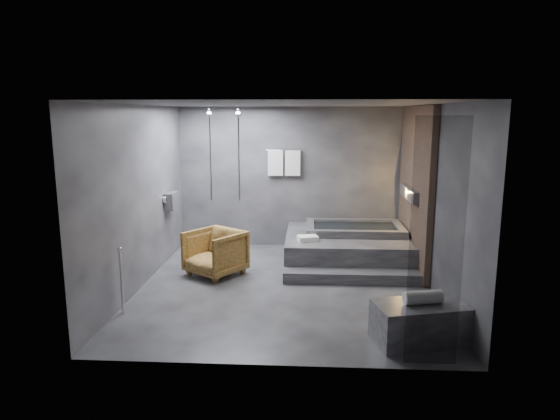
{
  "coord_description": "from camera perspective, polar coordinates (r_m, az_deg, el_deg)",
  "views": [
    {
      "loc": [
        0.35,
        -7.44,
        2.67
      ],
      "look_at": [
        -0.11,
        0.3,
        1.16
      ],
      "focal_mm": 32.0,
      "sensor_mm": 36.0,
      "label": 1
    }
  ],
  "objects": [
    {
      "name": "driftwood_chair",
      "position": [
        8.43,
        -7.43,
        -4.85
      ],
      "size": [
        1.15,
        1.15,
        0.76
      ],
      "primitive_type": "imported",
      "rotation": [
        0.0,
        0.0,
        -0.63
      ],
      "color": "#4F3413",
      "rests_on": "ground"
    },
    {
      "name": "tub_deck",
      "position": [
        9.24,
        7.62,
        -4.28
      ],
      "size": [
        2.2,
        2.0,
        0.5
      ],
      "primitive_type": "cube",
      "color": "#2D2D2F",
      "rests_on": "ground"
    },
    {
      "name": "tub_step",
      "position": [
        8.16,
        8.19,
        -7.55
      ],
      "size": [
        2.2,
        0.36,
        0.18
      ],
      "primitive_type": "cube",
      "color": "#2D2D2F",
      "rests_on": "ground"
    },
    {
      "name": "rolled_towel",
      "position": [
        6.14,
        16.0,
        -9.58
      ],
      "size": [
        0.47,
        0.26,
        0.16
      ],
      "primitive_type": "cylinder",
      "rotation": [
        0.0,
        1.57,
        0.22
      ],
      "color": "silver",
      "rests_on": "concrete_bench"
    },
    {
      "name": "deck_towel",
      "position": [
        8.64,
        3.2,
        -3.26
      ],
      "size": [
        0.39,
        0.33,
        0.09
      ],
      "primitive_type": "cube",
      "rotation": [
        0.0,
        0.0,
        0.28
      ],
      "color": "white",
      "rests_on": "tub_deck"
    },
    {
      "name": "room",
      "position": [
        7.74,
        3.69,
        4.02
      ],
      "size": [
        5.0,
        5.04,
        2.82
      ],
      "color": "#28282A",
      "rests_on": "ground"
    },
    {
      "name": "concrete_bench",
      "position": [
        6.25,
        15.65,
        -12.32
      ],
      "size": [
        1.16,
        0.82,
        0.47
      ],
      "primitive_type": "cube",
      "rotation": [
        0.0,
        0.0,
        0.25
      ],
      "color": "#333335",
      "rests_on": "ground"
    }
  ]
}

